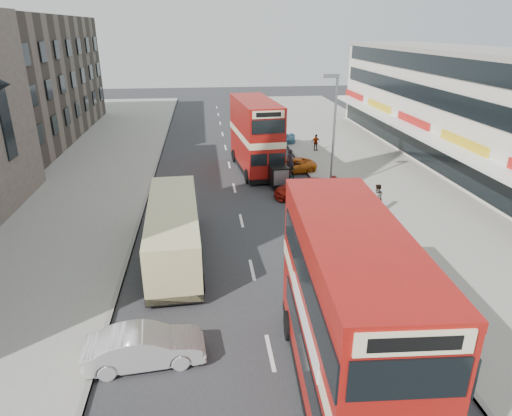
{
  "coord_description": "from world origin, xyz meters",
  "views": [
    {
      "loc": [
        -2.03,
        -10.95,
        10.87
      ],
      "look_at": [
        -0.06,
        5.84,
        4.09
      ],
      "focal_mm": 31.64,
      "sensor_mm": 36.0,
      "label": 1
    }
  ],
  "objects_px": {
    "pedestrian_far": "(316,142)",
    "cyclist": "(290,168)",
    "street_lamp": "(333,126)",
    "car_left_front": "(145,347)",
    "car_right_a": "(307,189)",
    "coach": "(174,229)",
    "car_right_c": "(273,138)",
    "bus_second": "(256,135)",
    "bus_main": "(348,316)",
    "pedestrian_near": "(377,198)",
    "car_right_b": "(290,166)"
  },
  "relations": [
    {
      "from": "car_right_a",
      "to": "pedestrian_far",
      "type": "distance_m",
      "value": 12.46
    },
    {
      "from": "pedestrian_near",
      "to": "cyclist",
      "type": "xyz_separation_m",
      "value": [
        -3.92,
        7.86,
        -0.29
      ]
    },
    {
      "from": "bus_main",
      "to": "bus_second",
      "type": "distance_m",
      "value": 24.45
    },
    {
      "from": "car_right_c",
      "to": "bus_second",
      "type": "bearing_deg",
      "value": -23.26
    },
    {
      "from": "bus_second",
      "to": "pedestrian_far",
      "type": "height_order",
      "value": "bus_second"
    },
    {
      "from": "pedestrian_far",
      "to": "cyclist",
      "type": "distance_m",
      "value": 8.38
    },
    {
      "from": "street_lamp",
      "to": "cyclist",
      "type": "distance_m",
      "value": 5.97
    },
    {
      "from": "pedestrian_far",
      "to": "cyclist",
      "type": "bearing_deg",
      "value": -131.12
    },
    {
      "from": "coach",
      "to": "car_left_front",
      "type": "height_order",
      "value": "coach"
    },
    {
      "from": "cyclist",
      "to": "car_right_b",
      "type": "bearing_deg",
      "value": 74.93
    },
    {
      "from": "bus_main",
      "to": "cyclist",
      "type": "height_order",
      "value": "bus_main"
    },
    {
      "from": "coach",
      "to": "car_right_c",
      "type": "height_order",
      "value": "coach"
    },
    {
      "from": "bus_main",
      "to": "pedestrian_near",
      "type": "relative_size",
      "value": 5.57
    },
    {
      "from": "car_right_c",
      "to": "car_left_front",
      "type": "bearing_deg",
      "value": -21.67
    },
    {
      "from": "bus_second",
      "to": "car_right_a",
      "type": "relative_size",
      "value": 2.23
    },
    {
      "from": "bus_main",
      "to": "coach",
      "type": "distance_m",
      "value": 11.66
    },
    {
      "from": "bus_main",
      "to": "pedestrian_near",
      "type": "xyz_separation_m",
      "value": [
        6.42,
        14.21,
        -1.86
      ]
    },
    {
      "from": "coach",
      "to": "cyclist",
      "type": "relative_size",
      "value": 4.31
    },
    {
      "from": "bus_second",
      "to": "car_left_front",
      "type": "xyz_separation_m",
      "value": [
        -6.45,
        -22.32,
        -2.2
      ]
    },
    {
      "from": "coach",
      "to": "pedestrian_near",
      "type": "height_order",
      "value": "coach"
    },
    {
      "from": "bus_main",
      "to": "coach",
      "type": "height_order",
      "value": "bus_main"
    },
    {
      "from": "car_left_front",
      "to": "pedestrian_near",
      "type": "relative_size",
      "value": 2.23
    },
    {
      "from": "street_lamp",
      "to": "car_right_b",
      "type": "bearing_deg",
      "value": 109.07
    },
    {
      "from": "street_lamp",
      "to": "car_left_front",
      "type": "xyz_separation_m",
      "value": [
        -10.88,
        -16.0,
        -4.11
      ]
    },
    {
      "from": "car_right_b",
      "to": "pedestrian_near",
      "type": "distance_m",
      "value": 9.95
    },
    {
      "from": "street_lamp",
      "to": "bus_second",
      "type": "height_order",
      "value": "street_lamp"
    },
    {
      "from": "car_left_front",
      "to": "car_right_a",
      "type": "distance_m",
      "value": 17.95
    },
    {
      "from": "coach",
      "to": "pedestrian_far",
      "type": "bearing_deg",
      "value": 55.62
    },
    {
      "from": "pedestrian_near",
      "to": "car_right_b",
      "type": "bearing_deg",
      "value": -77.8
    },
    {
      "from": "coach",
      "to": "bus_second",
      "type": "bearing_deg",
      "value": 65.3
    },
    {
      "from": "bus_main",
      "to": "cyclist",
      "type": "xyz_separation_m",
      "value": [
        2.5,
        22.07,
        -2.15
      ]
    },
    {
      "from": "car_left_front",
      "to": "pedestrian_near",
      "type": "bearing_deg",
      "value": -51.84
    },
    {
      "from": "car_left_front",
      "to": "car_right_a",
      "type": "xyz_separation_m",
      "value": [
        9.13,
        15.46,
        -0.03
      ]
    },
    {
      "from": "car_left_front",
      "to": "bus_second",
      "type": "bearing_deg",
      "value": -21.35
    },
    {
      "from": "bus_main",
      "to": "cyclist",
      "type": "bearing_deg",
      "value": -93.14
    },
    {
      "from": "bus_second",
      "to": "car_right_b",
      "type": "relative_size",
      "value": 2.38
    },
    {
      "from": "bus_main",
      "to": "car_right_b",
      "type": "distance_m",
      "value": 23.69
    },
    {
      "from": "bus_main",
      "to": "pedestrian_near",
      "type": "height_order",
      "value": "bus_main"
    },
    {
      "from": "bus_second",
      "to": "pedestrian_far",
      "type": "xyz_separation_m",
      "value": [
        6.22,
        5.08,
        -1.96
      ]
    },
    {
      "from": "street_lamp",
      "to": "bus_second",
      "type": "distance_m",
      "value": 7.96
    },
    {
      "from": "bus_main",
      "to": "coach",
      "type": "relative_size",
      "value": 1.06
    },
    {
      "from": "street_lamp",
      "to": "coach",
      "type": "height_order",
      "value": "street_lamp"
    },
    {
      "from": "coach",
      "to": "cyclist",
      "type": "bearing_deg",
      "value": 52.92
    },
    {
      "from": "bus_second",
      "to": "car_right_a",
      "type": "bearing_deg",
      "value": 105.88
    },
    {
      "from": "coach",
      "to": "car_right_a",
      "type": "relative_size",
      "value": 2.17
    },
    {
      "from": "street_lamp",
      "to": "pedestrian_far",
      "type": "relative_size",
      "value": 5.35
    },
    {
      "from": "cyclist",
      "to": "pedestrian_near",
      "type": "bearing_deg",
      "value": -70.24
    },
    {
      "from": "coach",
      "to": "pedestrian_near",
      "type": "distance_m",
      "value": 12.85
    },
    {
      "from": "bus_second",
      "to": "car_right_c",
      "type": "distance_m",
      "value": 8.86
    },
    {
      "from": "car_left_front",
      "to": "pedestrian_near",
      "type": "height_order",
      "value": "pedestrian_near"
    }
  ]
}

